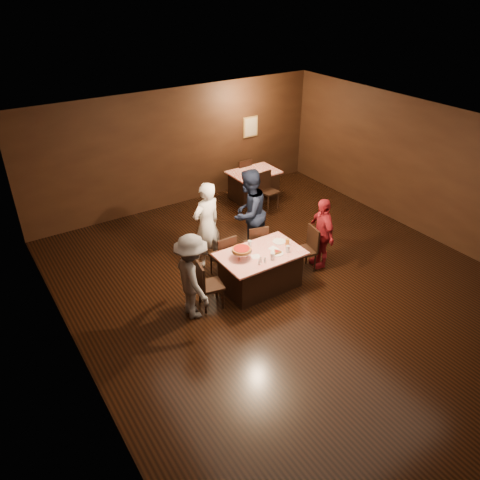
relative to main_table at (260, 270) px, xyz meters
The scene contains 23 objects.
room 1.94m from the main_table, 55.36° to the right, with size 10.00×10.04×3.02m.
main_table is the anchor object (origin of this frame).
back_table 4.11m from the main_table, 57.27° to the left, with size 1.30×0.90×0.77m, color red.
chair_far_left 0.85m from the main_table, 118.07° to the left, with size 0.42×0.42×0.95m, color black.
chair_far_right 0.85m from the main_table, 61.93° to the left, with size 0.42×0.42×0.95m, color black.
chair_end_left 1.10m from the main_table, behind, with size 0.42×0.42×0.95m, color black.
chair_end_right 1.10m from the main_table, ahead, with size 0.42×0.42×0.95m, color black.
chair_back_near 3.55m from the main_table, 51.15° to the left, with size 0.42×0.42×0.95m, color black.
chair_back_far 4.63m from the main_table, 61.29° to the left, with size 0.42×0.42×0.95m, color black.
diner_white_jacket 1.46m from the main_table, 109.32° to the left, with size 0.68×0.44×1.86m, color white.
diner_navy_hoodie 1.44m from the main_table, 66.07° to the left, with size 0.94×0.73×1.93m, color black.
diner_grey_knit 1.55m from the main_table, behind, with size 1.05×0.60×1.62m, color slate.
diner_red_shirt 1.56m from the main_table, ahead, with size 0.89×0.37×1.52m, color maroon.
pizza_stand 0.70m from the main_table, behind, with size 0.38×0.38×0.22m.
plate_with_slice 0.51m from the main_table, 35.75° to the right, with size 0.25×0.25×0.06m.
plate_empty 0.69m from the main_table, 15.26° to the left, with size 0.25×0.25×0.01m, color white.
glass_front_left 0.55m from the main_table, 80.54° to the right, with size 0.08×0.08×0.14m, color silver.
glass_front_right 0.69m from the main_table, 29.05° to the right, with size 0.08×0.08×0.14m, color silver.
glass_amber 0.75m from the main_table, ahead, with size 0.08×0.08×0.14m, color #BF7F26.
glass_back 0.55m from the main_table, 99.46° to the left, with size 0.08×0.08×0.14m, color silver.
condiments 0.55m from the main_table, 122.43° to the right, with size 0.17×0.10×0.09m.
napkin_center 0.49m from the main_table, ahead, with size 0.16×0.16×0.01m, color white.
napkin_left 0.42m from the main_table, 161.57° to the right, with size 0.16×0.16×0.01m, color white.
Camera 1 is at (-4.90, -5.42, 5.45)m, focal length 35.00 mm.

